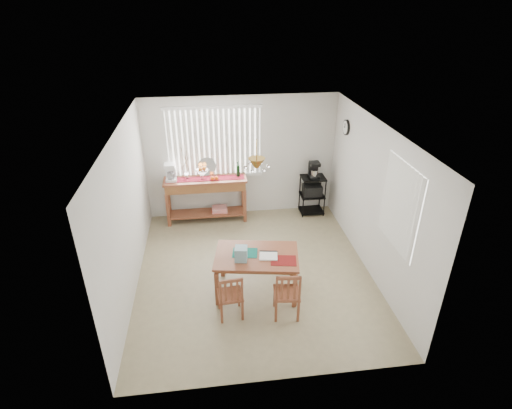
{
  "coord_description": "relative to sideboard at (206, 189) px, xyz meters",
  "views": [
    {
      "loc": [
        -0.69,
        -5.64,
        4.31
      ],
      "look_at": [
        0.1,
        0.55,
        1.05
      ],
      "focal_mm": 28.0,
      "sensor_mm": 36.0,
      "label": 1
    }
  ],
  "objects": [
    {
      "name": "cart_items",
      "position": [
        2.3,
        0.02,
        0.31
      ],
      "size": [
        0.2,
        0.25,
        0.36
      ],
      "color": "black",
      "rests_on": "wire_cart"
    },
    {
      "name": "chair_right",
      "position": [
        1.12,
        -3.12,
        -0.31
      ],
      "size": [
        0.42,
        0.42,
        0.83
      ],
      "color": "brown",
      "rests_on": "ground"
    },
    {
      "name": "ground",
      "position": [
        0.77,
        -1.99,
        -0.73
      ],
      "size": [
        4.0,
        4.5,
        0.01
      ],
      "primitive_type": "cube",
      "color": "#9B8D69"
    },
    {
      "name": "table_items",
      "position": [
        0.6,
        -2.57,
        0.06
      ],
      "size": [
        1.0,
        0.62,
        0.22
      ],
      "color": "#116558",
      "rests_on": "dining_table"
    },
    {
      "name": "wire_cart",
      "position": [
        2.3,
        0.01,
        -0.2
      ],
      "size": [
        0.51,
        0.41,
        0.87
      ],
      "color": "black",
      "rests_on": "ground"
    },
    {
      "name": "sideboard_items",
      "position": [
        -0.3,
        0.02,
        0.39
      ],
      "size": [
        1.62,
        0.41,
        0.74
      ],
      "color": "maroon",
      "rests_on": "sideboard"
    },
    {
      "name": "chair_left",
      "position": [
        0.29,
        -3.02,
        -0.34
      ],
      "size": [
        0.39,
        0.39,
        0.78
      ],
      "color": "brown",
      "rests_on": "ground"
    },
    {
      "name": "sideboard",
      "position": [
        0.0,
        0.0,
        0.0
      ],
      "size": [
        1.71,
        0.48,
        0.96
      ],
      "color": "brown",
      "rests_on": "ground"
    },
    {
      "name": "room_shell",
      "position": [
        0.77,
        -1.97,
        0.97
      ],
      "size": [
        4.2,
        4.7,
        2.7
      ],
      "color": "silver",
      "rests_on": "ground"
    },
    {
      "name": "dining_table",
      "position": [
        0.75,
        -2.48,
        -0.1
      ],
      "size": [
        1.43,
        1.04,
        0.7
      ],
      "color": "brown",
      "rests_on": "ground"
    }
  ]
}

